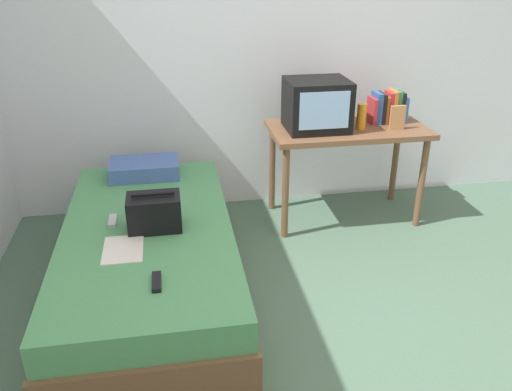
{
  "coord_description": "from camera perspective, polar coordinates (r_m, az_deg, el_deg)",
  "views": [
    {
      "loc": [
        -0.74,
        -2.01,
        1.91
      ],
      "look_at": [
        -0.23,
        0.93,
        0.52
      ],
      "focal_mm": 36.57,
      "sensor_mm": 36.0,
      "label": 1
    }
  ],
  "objects": [
    {
      "name": "water_bottle",
      "position": [
        3.89,
        11.47,
        8.46
      ],
      "size": [
        0.07,
        0.07,
        0.19
      ],
      "primitive_type": "cylinder",
      "color": "orange",
      "rests_on": "desk"
    },
    {
      "name": "book_row",
      "position": [
        4.1,
        14.15,
        9.32
      ],
      "size": [
        0.27,
        0.16,
        0.24
      ],
      "color": "#B72D33",
      "rests_on": "desk"
    },
    {
      "name": "bed",
      "position": [
        3.21,
        -11.47,
        -7.08
      ],
      "size": [
        1.0,
        2.0,
        0.48
      ],
      "color": "brown",
      "rests_on": "ground"
    },
    {
      "name": "desk",
      "position": [
        3.98,
        9.93,
        6.1
      ],
      "size": [
        1.16,
        0.6,
        0.74
      ],
      "color": "brown",
      "rests_on": "ground"
    },
    {
      "name": "magazine",
      "position": [
        2.88,
        -14.33,
        -5.71
      ],
      "size": [
        0.21,
        0.29,
        0.01
      ],
      "primitive_type": "cube",
      "color": "white",
      "rests_on": "bed"
    },
    {
      "name": "tv",
      "position": [
        3.82,
        6.67,
        9.82
      ],
      "size": [
        0.44,
        0.39,
        0.36
      ],
      "color": "black",
      "rests_on": "desk"
    },
    {
      "name": "wall_back",
      "position": [
        4.12,
        0.7,
        16.45
      ],
      "size": [
        5.2,
        0.1,
        2.6
      ],
      "primitive_type": "cube",
      "color": "silver",
      "rests_on": "ground"
    },
    {
      "name": "ground_plane",
      "position": [
        2.87,
        8.12,
        -17.12
      ],
      "size": [
        8.0,
        8.0,
        0.0
      ],
      "primitive_type": "plane",
      "color": "#4C6B56"
    },
    {
      "name": "remote_dark",
      "position": [
        2.57,
        -10.82,
        -9.25
      ],
      "size": [
        0.04,
        0.16,
        0.02
      ],
      "primitive_type": "cube",
      "color": "black",
      "rests_on": "bed"
    },
    {
      "name": "picture_frame",
      "position": [
        3.93,
        15.21,
        8.21
      ],
      "size": [
        0.11,
        0.02,
        0.18
      ],
      "primitive_type": "cube",
      "color": "#B27F4C",
      "rests_on": "desk"
    },
    {
      "name": "handbag",
      "position": [
        3.01,
        -11.06,
        -1.8
      ],
      "size": [
        0.3,
        0.2,
        0.22
      ],
      "color": "black",
      "rests_on": "bed"
    },
    {
      "name": "pillow",
      "position": [
        3.77,
        -12.11,
        2.92
      ],
      "size": [
        0.48,
        0.31,
        0.11
      ],
      "primitive_type": "cube",
      "color": "#4766AD",
      "rests_on": "bed"
    },
    {
      "name": "remote_silver",
      "position": [
        3.17,
        -15.41,
        -2.67
      ],
      "size": [
        0.04,
        0.14,
        0.02
      ],
      "primitive_type": "cube",
      "color": "#B7B7BC",
      "rests_on": "bed"
    }
  ]
}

